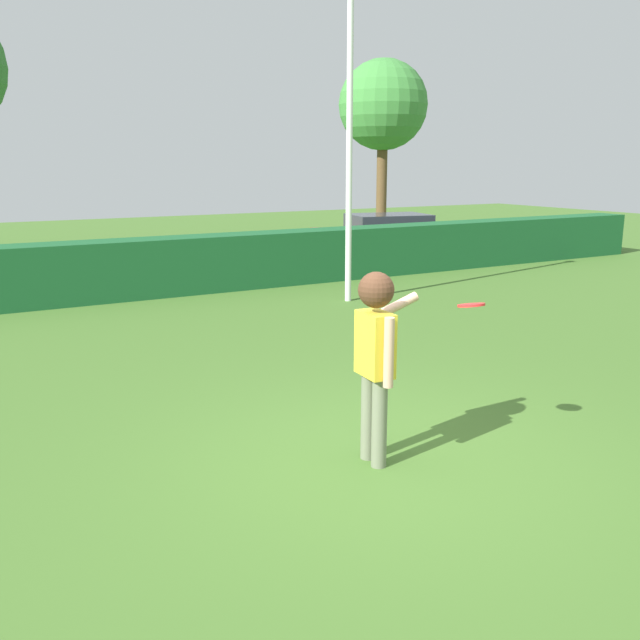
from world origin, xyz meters
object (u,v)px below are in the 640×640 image
(person, at_px, (376,345))
(frisbee, at_px, (471,305))
(parked_car_red, at_px, (388,234))
(maple_tree, at_px, (383,106))
(lamppost, at_px, (350,115))

(person, bearing_deg, frisbee, -16.91)
(person, relative_size, parked_car_red, 0.40)
(person, height_order, parked_car_red, person)
(parked_car_red, relative_size, maple_tree, 0.73)
(frisbee, bearing_deg, parked_car_red, 58.08)
(person, height_order, lamppost, lamppost)
(maple_tree, bearing_deg, frisbee, -121.87)
(person, xyz_separation_m, lamppost, (3.79, 6.59, 2.46))
(frisbee, distance_m, lamppost, 7.75)
(frisbee, distance_m, parked_car_red, 13.87)
(parked_car_red, distance_m, maple_tree, 5.95)
(person, relative_size, maple_tree, 0.29)
(person, xyz_separation_m, parked_car_red, (8.18, 11.49, -0.43))
(parked_car_red, bearing_deg, maple_tree, 58.30)
(person, bearing_deg, maple_tree, 55.47)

